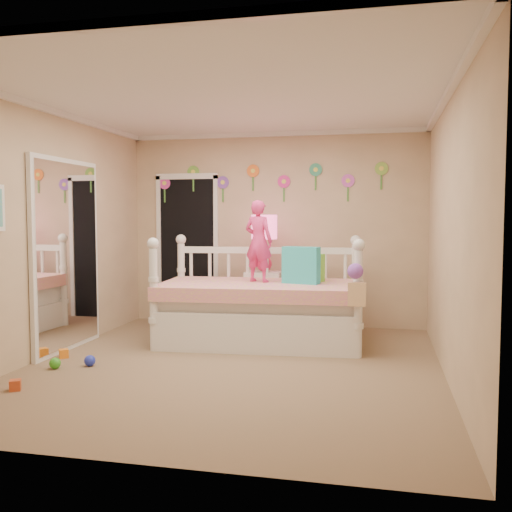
% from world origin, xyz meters
% --- Properties ---
extents(floor, '(4.00, 4.50, 0.01)m').
position_xyz_m(floor, '(0.00, 0.00, 0.00)').
color(floor, '#7F684C').
rests_on(floor, ground).
extents(ceiling, '(4.00, 4.50, 0.01)m').
position_xyz_m(ceiling, '(0.00, 0.00, 2.60)').
color(ceiling, white).
rests_on(ceiling, floor).
extents(back_wall, '(4.00, 0.01, 2.60)m').
position_xyz_m(back_wall, '(0.00, 2.25, 1.30)').
color(back_wall, tan).
rests_on(back_wall, floor).
extents(left_wall, '(0.01, 4.50, 2.60)m').
position_xyz_m(left_wall, '(-2.00, 0.00, 1.30)').
color(left_wall, tan).
rests_on(left_wall, floor).
extents(right_wall, '(0.01, 4.50, 2.60)m').
position_xyz_m(right_wall, '(2.00, 0.00, 1.30)').
color(right_wall, tan).
rests_on(right_wall, floor).
extents(crown_molding, '(4.00, 4.50, 0.06)m').
position_xyz_m(crown_molding, '(0.00, 0.00, 2.57)').
color(crown_molding, white).
rests_on(crown_molding, ceiling).
extents(daybed, '(2.42, 1.42, 1.27)m').
position_xyz_m(daybed, '(0.04, 1.09, 0.63)').
color(daybed, white).
rests_on(daybed, floor).
extents(pillow_turquoise, '(0.44, 0.24, 0.42)m').
position_xyz_m(pillow_turquoise, '(0.52, 1.11, 0.92)').
color(pillow_turquoise, '#28CCCA').
rests_on(pillow_turquoise, daybed).
extents(pillow_lime, '(0.37, 0.24, 0.33)m').
position_xyz_m(pillow_lime, '(0.58, 1.38, 0.87)').
color(pillow_lime, '#79E846').
rests_on(pillow_lime, daybed).
extents(child, '(0.40, 0.32, 0.96)m').
position_xyz_m(child, '(0.01, 1.16, 1.18)').
color(child, '#EC3580').
rests_on(child, daybed).
extents(nightstand, '(0.47, 0.36, 0.76)m').
position_xyz_m(nightstand, '(-0.06, 1.81, 0.38)').
color(nightstand, white).
rests_on(nightstand, floor).
extents(table_lamp, '(0.33, 0.33, 0.73)m').
position_xyz_m(table_lamp, '(-0.06, 1.81, 1.25)').
color(table_lamp, '#E51E53').
rests_on(table_lamp, nightstand).
extents(closet_doorway, '(0.90, 0.04, 2.07)m').
position_xyz_m(closet_doorway, '(-1.25, 2.23, 1.03)').
color(closet_doorway, black).
rests_on(closet_doorway, back_wall).
extents(flower_decals, '(3.40, 0.02, 0.50)m').
position_xyz_m(flower_decals, '(-0.09, 2.24, 1.94)').
color(flower_decals, '#B2668C').
rests_on(flower_decals, back_wall).
extents(mirror_closet, '(0.07, 1.30, 2.10)m').
position_xyz_m(mirror_closet, '(-1.96, 0.30, 1.05)').
color(mirror_closet, white).
rests_on(mirror_closet, left_wall).
extents(hanging_bag, '(0.20, 0.16, 0.36)m').
position_xyz_m(hanging_bag, '(1.16, 0.45, 0.77)').
color(hanging_bag, beige).
rests_on(hanging_bag, daybed).
extents(toy_scatter, '(1.12, 1.47, 0.11)m').
position_xyz_m(toy_scatter, '(-1.75, -0.56, 0.06)').
color(toy_scatter, '#996666').
rests_on(toy_scatter, floor).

